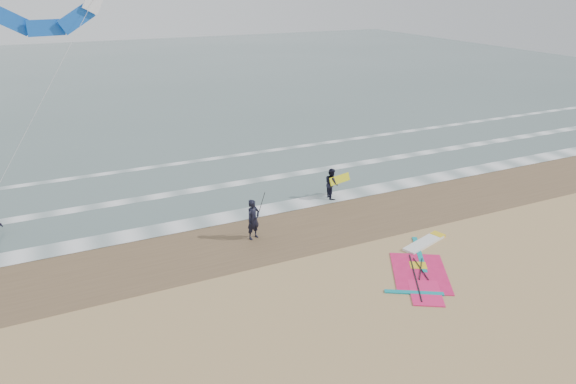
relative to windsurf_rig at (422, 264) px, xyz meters
name	(u,v)px	position (x,y,z in m)	size (l,w,h in m)	color
ground	(358,302)	(-3.52, -1.06, -0.03)	(120.00, 120.00, 0.00)	tan
sea_water	(129,77)	(-3.52, 46.94, -0.02)	(120.00, 80.00, 0.02)	#47605E
wet_sand_band	(285,230)	(-3.52, 4.94, -0.03)	(120.00, 5.00, 0.01)	brown
foam_waterline	(248,193)	(-3.52, 9.39, 0.00)	(120.00, 9.15, 0.02)	white
windsurf_rig	(422,264)	(0.00, 0.00, 0.00)	(4.78, 4.52, 0.11)	white
person_standing	(253,219)	(-5.02, 4.77, 0.84)	(0.63, 0.42, 1.74)	black
person_walking	(331,184)	(0.04, 7.15, 0.75)	(0.76, 0.59, 1.55)	black
held_pole	(260,209)	(-4.72, 4.77, 1.25)	(0.17, 0.86, 1.82)	black
carried_kiteboard	(340,179)	(0.44, 7.05, 0.95)	(1.30, 0.51, 0.39)	yellow
surf_kite	(43,12)	(-11.52, 14.80, 8.61)	(6.82, 5.21, 9.23)	white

